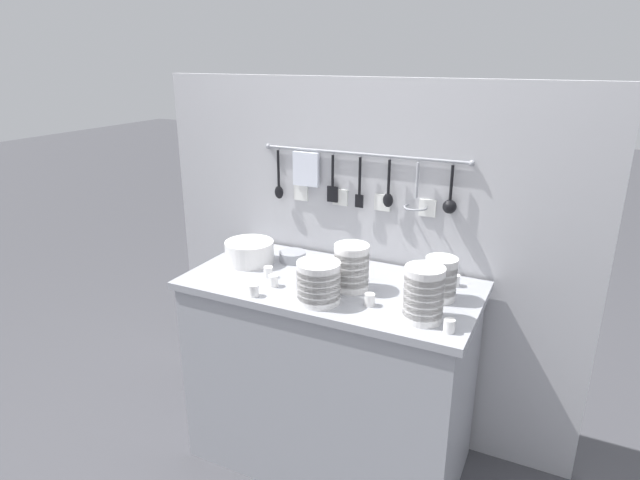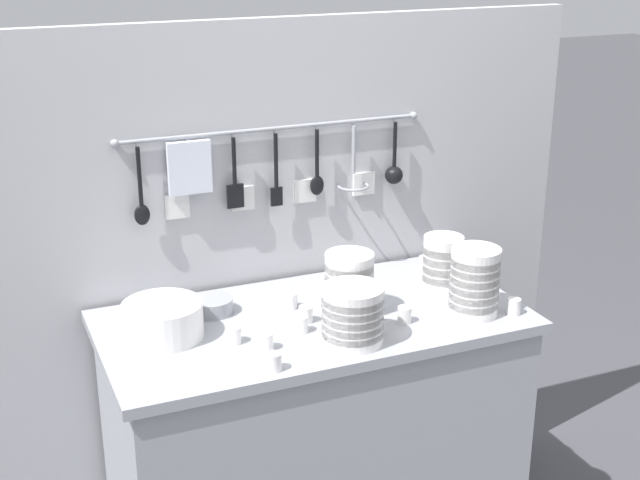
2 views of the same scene
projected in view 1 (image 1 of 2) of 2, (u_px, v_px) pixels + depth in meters
The scene contains 18 objects.
ground_plane at pixel (330, 453), 2.41m from camera, with size 20.00×20.00×0.00m, color #424247.
counter at pixel (330, 373), 2.28m from camera, with size 1.17×0.58×0.84m.
back_wall at pixel (361, 262), 2.42m from camera, with size 1.97×0.11×1.62m.
bowl_stack_nested_right at pixel (318, 282), 1.94m from camera, with size 0.16×0.16×0.16m.
bowl_stack_back_corner at pixel (424, 294), 1.80m from camera, with size 0.14×0.14×0.19m.
bowl_stack_tall_left at pixel (351, 267), 2.05m from camera, with size 0.13×0.13×0.18m.
bowl_stack_wide_centre at pixel (440, 279), 1.96m from camera, with size 0.12×0.12×0.16m.
plate_stack at pixel (250, 252), 2.33m from camera, with size 0.21×0.21×0.10m.
steel_mixing_bowl at pixel (293, 256), 2.35m from camera, with size 0.12×0.12×0.04m.
cup_centre at pixel (331, 269), 2.21m from camera, with size 0.04×0.04×0.05m.
cup_edge_near at pixel (254, 290), 2.01m from camera, with size 0.04×0.04×0.05m.
cup_edge_far at pixel (273, 281), 2.09m from camera, with size 0.04×0.04×0.05m.
cup_mid_row at pixel (455, 280), 2.10m from camera, with size 0.04×0.04×0.05m.
cup_back_left at pixel (449, 326), 1.74m from camera, with size 0.04×0.04×0.05m.
cup_front_left at pixel (322, 277), 2.13m from camera, with size 0.04×0.04×0.05m.
cup_front_right at pixel (268, 272), 2.18m from camera, with size 0.04×0.04×0.05m.
cup_beside_plates at pixel (307, 281), 2.09m from camera, with size 0.04×0.04×0.05m.
cup_by_caddy at pixel (370, 300), 1.93m from camera, with size 0.04×0.04×0.05m.
Camera 1 is at (0.82, -1.78, 1.71)m, focal length 30.00 mm.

